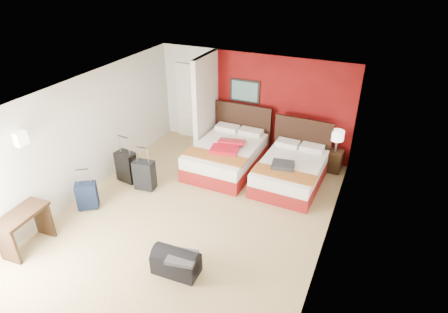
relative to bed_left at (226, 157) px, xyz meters
The scene contains 17 objects.
ground 1.99m from the bed_left, 84.98° to the right, with size 6.50×6.50×0.00m, color tan.
room_walls 1.65m from the bed_left, 156.35° to the right, with size 5.02×6.52×2.50m.
red_accent_panel 1.83m from the bed_left, 54.05° to the left, with size 3.50×0.04×2.50m, color maroon.
partition_wall 1.41m from the bed_left, 141.81° to the left, with size 0.12×1.20×2.50m, color silver.
entry_door 2.13m from the bed_left, 141.81° to the left, with size 0.82×0.06×2.05m, color silver.
bed_left is the anchor object (origin of this frame).
bed_right 1.59m from the bed_left, ahead, with size 1.31×1.87×0.56m, color silver.
red_suitcase_open 0.39m from the bed_left, 45.00° to the right, with size 0.61×0.84×0.11m, color red.
jacket_bundle 1.56m from the bed_left, 14.07° to the right, with size 0.46×0.37×0.11m, color #323337.
nightstand 2.54m from the bed_left, 21.61° to the left, with size 0.37×0.37×0.51m, color #312010.
table_lamp 2.59m from the bed_left, 21.61° to the left, with size 0.29×0.29×0.52m, color beige.
suitcase_black 2.29m from the bed_left, 141.74° to the right, with size 0.46×0.29×0.69m, color black.
suitcase_charcoal 1.98m from the bed_left, 129.37° to the right, with size 0.44×0.27×0.65m, color black.
suitcase_navy 3.23m from the bed_left, 126.13° to the right, with size 0.40×0.24×0.56m, color #111B33.
duffel_bag 3.46m from the bed_left, 79.87° to the right, with size 0.75×0.40×0.38m, color black.
jacket_draped 3.54m from the bed_left, 77.62° to the right, with size 0.45×0.38×0.06m, color #3E3F44.
desk 4.45m from the bed_left, 117.49° to the right, with size 0.45×0.90×0.75m, color black.
Camera 1 is at (3.02, -5.36, 4.69)m, focal length 30.77 mm.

